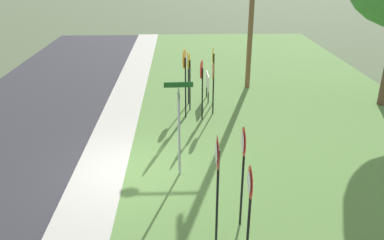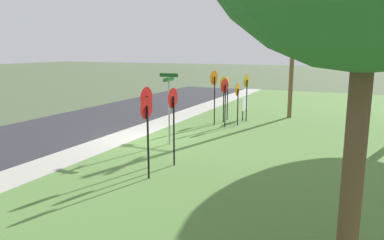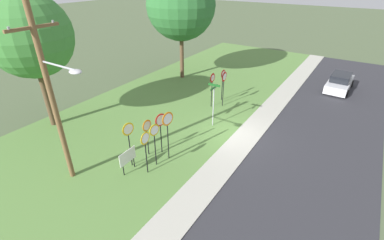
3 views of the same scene
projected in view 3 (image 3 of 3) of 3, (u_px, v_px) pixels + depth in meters
ground_plane at (233, 135)px, 17.14m from camera, size 160.00×160.00×0.00m
road_asphalt at (313, 160)px, 14.85m from camera, size 44.00×6.40×0.01m
sidewalk_strip at (245, 138)px, 16.74m from camera, size 44.00×1.60×0.06m
grass_median at (159, 111)px, 19.97m from camera, size 44.00×12.00×0.04m
stop_sign_near_left at (146, 144)px, 13.04m from camera, size 0.66×0.11×2.40m
stop_sign_near_right at (147, 130)px, 14.49m from camera, size 0.65×0.09×2.18m
stop_sign_far_left at (161, 125)px, 14.57m from camera, size 0.72×0.16×2.45m
stop_sign_far_center at (129, 135)px, 13.51m from camera, size 0.68×0.13×2.55m
stop_sign_far_right at (155, 137)px, 13.59m from camera, size 0.62×0.14×2.45m
stop_sign_center_tall at (168, 125)px, 13.96m from camera, size 0.74×0.14×2.81m
yield_sign_near_left at (212, 82)px, 19.67m from camera, size 0.68×0.10×2.63m
yield_sign_near_right at (224, 81)px, 19.76m from camera, size 0.73×0.10×2.69m
yield_sign_far_left at (223, 78)px, 20.77m from camera, size 0.65×0.10×2.49m
street_name_post at (214, 101)px, 17.28m from camera, size 0.96×0.82×2.92m
utility_pole at (53, 95)px, 11.46m from camera, size 2.10×2.48×8.13m
notice_board at (128, 158)px, 13.58m from camera, size 1.10×0.07×1.25m
oak_tree_left at (29, 36)px, 15.47m from camera, size 4.86×4.86×8.21m
oak_tree_right at (181, 5)px, 23.23m from camera, size 5.96×5.96×9.44m
parked_sedan_distant at (340, 82)px, 23.38m from camera, size 4.35×2.02×1.39m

